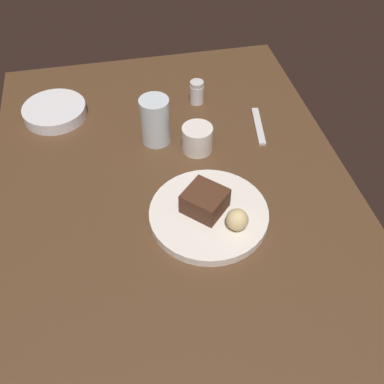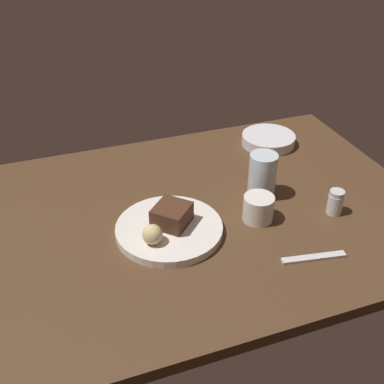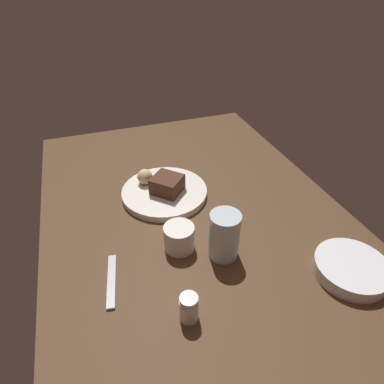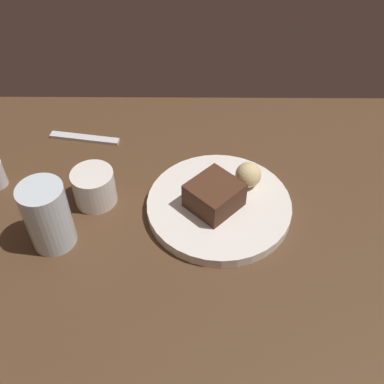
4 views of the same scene
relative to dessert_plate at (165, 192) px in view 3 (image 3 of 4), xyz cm
name	(u,v)px [view 3 (image 3 of 4)]	position (x,y,z in cm)	size (l,w,h in cm)	color
dining_table	(192,212)	(-8.93, -5.91, -2.52)	(120.00, 84.00, 3.00)	#4C331E
dessert_plate	(165,192)	(0.00, 0.00, 0.00)	(25.97, 25.97, 2.03)	white
chocolate_cake_slice	(167,184)	(-0.98, -0.71, 3.50)	(7.87, 8.28, 4.96)	#472819
bread_roll	(145,177)	(5.39, 4.65, 3.39)	(4.74, 4.74, 4.74)	#DBC184
salt_shaker	(189,308)	(-42.26, 6.40, 2.23)	(3.96, 3.96, 6.58)	silver
water_glass	(224,235)	(-28.23, -7.24, 5.16)	(7.42, 7.42, 12.35)	silver
side_bowl	(351,268)	(-43.63, -32.72, 0.59)	(16.92, 16.92, 3.21)	silver
coffee_cup	(179,238)	(-22.61, 2.31, 2.33)	(7.67, 7.67, 6.68)	silver
dessert_spoon	(112,281)	(-27.90, 20.13, -0.67)	(15.00, 1.80, 0.70)	silver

